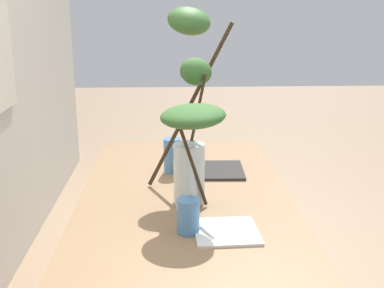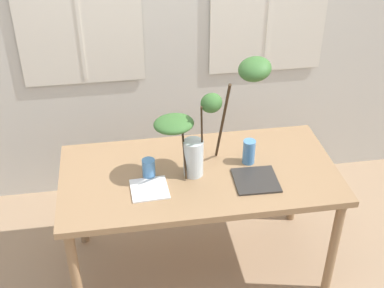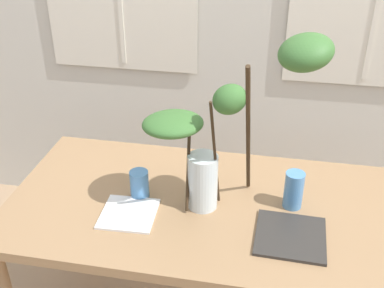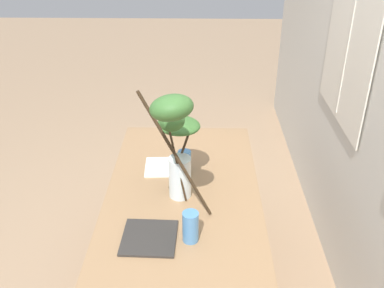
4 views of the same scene
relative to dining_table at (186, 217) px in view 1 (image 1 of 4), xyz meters
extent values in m
cube|color=#93704C|center=(0.00, 0.00, 0.06)|extent=(1.59, 0.79, 0.04)
cylinder|color=#93704C|center=(0.73, -0.34, -0.32)|extent=(0.06, 0.06, 0.71)
cylinder|color=#93704C|center=(0.73, 0.34, -0.32)|extent=(0.06, 0.06, 0.71)
cylinder|color=silver|center=(-0.04, -0.01, 0.19)|extent=(0.11, 0.11, 0.22)
cylinder|color=silver|center=(-0.04, -0.01, 0.12)|extent=(0.10, 0.10, 0.07)
cylinder|color=#382819|center=(-0.09, -0.02, 0.25)|extent=(0.02, 0.12, 0.34)
ellipsoid|color=#38662D|center=(-0.14, -0.02, 0.42)|extent=(0.24, 0.24, 0.09)
cylinder|color=#382819|center=(0.12, -0.02, 0.40)|extent=(0.03, 0.33, 0.63)
ellipsoid|color=#38662D|center=(0.28, -0.02, 0.71)|extent=(0.19, 0.19, 0.16)
cylinder|color=#382819|center=(0.01, -0.03, 0.31)|extent=(0.04, 0.10, 0.46)
ellipsoid|color=#38662D|center=(0.05, -0.04, 0.54)|extent=(0.16, 0.16, 0.15)
cylinder|color=#4C84BC|center=(-0.29, 0.00, 0.13)|extent=(0.07, 0.07, 0.11)
cylinder|color=#4C84BC|center=(0.30, 0.05, 0.15)|extent=(0.07, 0.07, 0.15)
cube|color=white|center=(-0.30, -0.12, 0.08)|extent=(0.21, 0.21, 0.01)
cube|color=#2D2B28|center=(0.30, -0.14, 0.08)|extent=(0.25, 0.25, 0.01)
camera|label=1|loc=(-1.74, 0.05, 0.78)|focal=46.67mm
camera|label=2|loc=(-0.41, -2.33, 1.83)|focal=48.12mm
camera|label=3|loc=(0.20, -1.44, 1.19)|focal=44.19mm
camera|label=4|loc=(1.80, 0.09, 1.40)|focal=41.14mm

